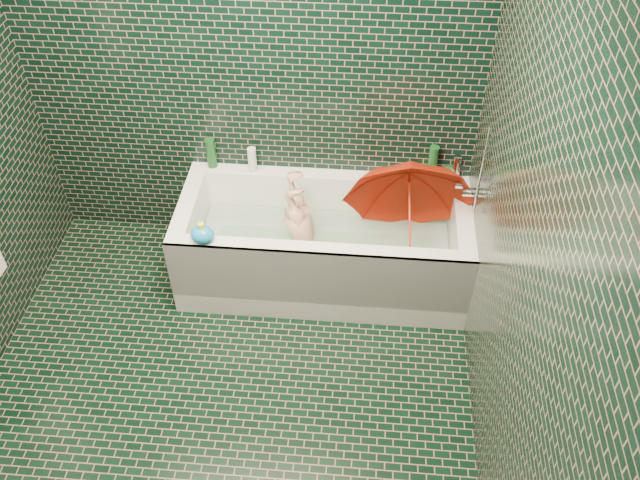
# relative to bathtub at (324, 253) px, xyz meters

# --- Properties ---
(floor) EXTENTS (2.80, 2.80, 0.00)m
(floor) POSITION_rel_bathtub_xyz_m (-0.45, -1.01, -0.21)
(floor) COLOR black
(floor) RESTS_ON ground
(wall_back) EXTENTS (2.80, 0.00, 2.80)m
(wall_back) POSITION_rel_bathtub_xyz_m (-0.45, 0.39, 1.04)
(wall_back) COLOR black
(wall_back) RESTS_ON floor
(wall_right) EXTENTS (0.00, 2.80, 2.80)m
(wall_right) POSITION_rel_bathtub_xyz_m (0.85, -1.01, 1.04)
(wall_right) COLOR black
(wall_right) RESTS_ON floor
(bathtub) EXTENTS (1.70, 0.75, 0.55)m
(bathtub) POSITION_rel_bathtub_xyz_m (0.00, 0.00, 0.00)
(bathtub) COLOR white
(bathtub) RESTS_ON floor
(bath_mat) EXTENTS (1.35, 0.47, 0.01)m
(bath_mat) POSITION_rel_bathtub_xyz_m (0.00, 0.02, -0.06)
(bath_mat) COLOR green
(bath_mat) RESTS_ON bathtub
(water) EXTENTS (1.48, 0.53, 0.00)m
(water) POSITION_rel_bathtub_xyz_m (0.00, 0.02, 0.09)
(water) COLOR silver
(water) RESTS_ON bathtub
(faucet) EXTENTS (0.18, 0.19, 0.55)m
(faucet) POSITION_rel_bathtub_xyz_m (0.81, 0.01, 0.56)
(faucet) COLOR silver
(faucet) RESTS_ON wall_right
(child) EXTENTS (0.86, 0.35, 0.30)m
(child) POSITION_rel_bathtub_xyz_m (-0.12, 0.03, 0.10)
(child) COLOR tan
(child) RESTS_ON bathtub
(umbrella) EXTENTS (0.95, 1.01, 1.10)m
(umbrella) POSITION_rel_bathtub_xyz_m (0.49, -0.03, 0.35)
(umbrella) COLOR red
(umbrella) RESTS_ON bathtub
(soap_bottle_a) EXTENTS (0.11, 0.11, 0.25)m
(soap_bottle_a) POSITION_rel_bathtub_xyz_m (0.70, 0.34, 0.34)
(soap_bottle_a) COLOR white
(soap_bottle_a) RESTS_ON bathtub
(soap_bottle_b) EXTENTS (0.09, 0.09, 0.17)m
(soap_bottle_b) POSITION_rel_bathtub_xyz_m (0.74, 0.33, 0.34)
(soap_bottle_b) COLOR #4F1F76
(soap_bottle_b) RESTS_ON bathtub
(soap_bottle_c) EXTENTS (0.16, 0.16, 0.18)m
(soap_bottle_c) POSITION_rel_bathtub_xyz_m (0.73, 0.35, 0.34)
(soap_bottle_c) COLOR #13441A
(soap_bottle_c) RESTS_ON bathtub
(bottle_right_tall) EXTENTS (0.07, 0.07, 0.23)m
(bottle_right_tall) POSITION_rel_bathtub_xyz_m (0.62, 0.35, 0.45)
(bottle_right_tall) COLOR #13441A
(bottle_right_tall) RESTS_ON bathtub
(bottle_right_pump) EXTENTS (0.05, 0.05, 0.16)m
(bottle_right_pump) POSITION_rel_bathtub_xyz_m (0.76, 0.36, 0.42)
(bottle_right_pump) COLOR silver
(bottle_right_pump) RESTS_ON bathtub
(bottle_left_tall) EXTENTS (0.08, 0.08, 0.19)m
(bottle_left_tall) POSITION_rel_bathtub_xyz_m (-0.72, 0.36, 0.44)
(bottle_left_tall) COLOR #13441A
(bottle_left_tall) RESTS_ON bathtub
(bottle_left_short) EXTENTS (0.06, 0.06, 0.17)m
(bottle_left_short) POSITION_rel_bathtub_xyz_m (-0.46, 0.33, 0.42)
(bottle_left_short) COLOR white
(bottle_left_short) RESTS_ON bathtub
(rubber_duck) EXTENTS (0.13, 0.09, 0.10)m
(rubber_duck) POSITION_rel_bathtub_xyz_m (0.60, 0.33, 0.38)
(rubber_duck) COLOR #FFF71A
(rubber_duck) RESTS_ON bathtub
(bath_toy) EXTENTS (0.14, 0.11, 0.13)m
(bath_toy) POSITION_rel_bathtub_xyz_m (-0.63, -0.31, 0.39)
(bath_toy) COLOR #1785D1
(bath_toy) RESTS_ON bathtub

